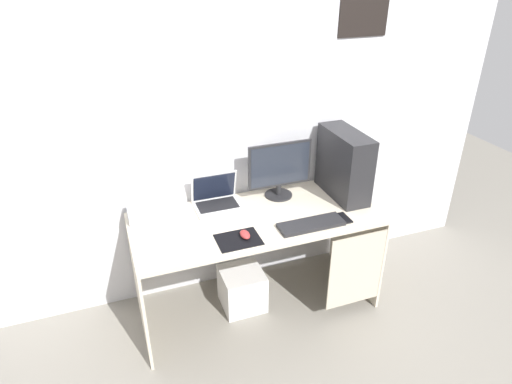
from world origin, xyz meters
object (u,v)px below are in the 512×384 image
(monitor, at_px, (280,170))
(subwoofer, at_px, (242,289))
(cell_phone, at_px, (343,218))
(laptop, at_px, (217,200))
(pc_tower, at_px, (344,164))
(projector, at_px, (144,213))
(mouse_left, at_px, (245,235))
(keyboard, at_px, (311,224))

(monitor, relative_size, subwoofer, 1.56)
(monitor, bearing_deg, cell_phone, -57.39)
(monitor, bearing_deg, laptop, 177.42)
(pc_tower, distance_m, projector, 1.37)
(laptop, relative_size, subwoofer, 1.07)
(monitor, bearing_deg, subwoofer, -151.71)
(pc_tower, height_order, projector, pc_tower)
(monitor, height_order, cell_phone, monitor)
(pc_tower, bearing_deg, mouse_left, -160.65)
(pc_tower, bearing_deg, monitor, 164.02)
(monitor, distance_m, mouse_left, 0.59)
(pc_tower, relative_size, subwoofer, 1.63)
(keyboard, distance_m, cell_phone, 0.23)
(keyboard, distance_m, subwoofer, 0.75)
(monitor, height_order, mouse_left, monitor)
(cell_phone, bearing_deg, projector, 160.01)
(laptop, distance_m, keyboard, 0.66)
(keyboard, bearing_deg, subwoofer, 147.36)
(monitor, distance_m, subwoofer, 0.88)
(projector, height_order, cell_phone, projector)
(laptop, height_order, projector, laptop)
(laptop, height_order, subwoofer, laptop)
(monitor, xyz_separation_m, subwoofer, (-0.34, -0.18, -0.79))
(keyboard, height_order, mouse_left, mouse_left)
(monitor, distance_m, laptop, 0.47)
(monitor, relative_size, mouse_left, 4.68)
(laptop, bearing_deg, mouse_left, -82.87)
(pc_tower, height_order, laptop, pc_tower)
(monitor, xyz_separation_m, cell_phone, (0.27, -0.42, -0.20))
(keyboard, bearing_deg, projector, 155.39)
(pc_tower, height_order, cell_phone, pc_tower)
(pc_tower, distance_m, keyboard, 0.54)
(pc_tower, distance_m, cell_phone, 0.41)
(keyboard, height_order, subwoofer, keyboard)
(projector, distance_m, mouse_left, 0.68)
(laptop, bearing_deg, subwoofer, -63.60)
(pc_tower, bearing_deg, cell_phone, -117.27)
(projector, bearing_deg, keyboard, -24.61)
(pc_tower, height_order, subwoofer, pc_tower)
(projector, distance_m, cell_phone, 1.27)
(projector, xyz_separation_m, mouse_left, (0.54, -0.42, -0.03))
(laptop, distance_m, subwoofer, 0.67)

